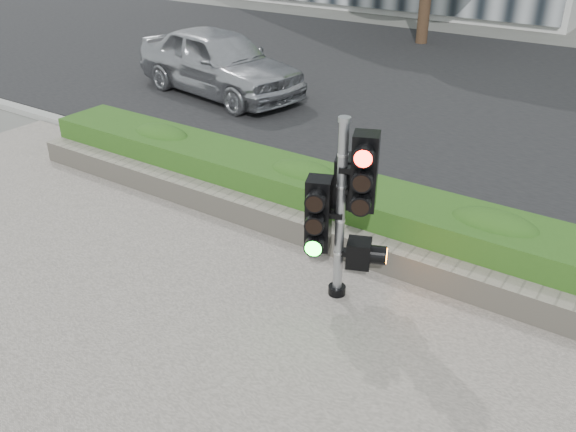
% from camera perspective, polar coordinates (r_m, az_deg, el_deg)
% --- Properties ---
extents(ground, '(120.00, 120.00, 0.00)m').
position_cam_1_polar(ground, '(6.60, -1.85, -11.30)').
color(ground, '#51514C').
rests_on(ground, ground).
extents(road, '(60.00, 13.00, 0.02)m').
position_cam_1_polar(road, '(15.02, 21.45, 9.86)').
color(road, black).
rests_on(road, ground).
extents(curb, '(60.00, 0.25, 0.12)m').
position_cam_1_polar(curb, '(8.88, 10.13, -0.16)').
color(curb, gray).
rests_on(curb, ground).
extents(stone_wall, '(12.00, 0.32, 0.34)m').
position_cam_1_polar(stone_wall, '(7.82, 6.31, -2.81)').
color(stone_wall, gray).
rests_on(stone_wall, sidewalk).
extents(hedge, '(12.00, 1.00, 0.68)m').
position_cam_1_polar(hedge, '(8.25, 8.54, 0.13)').
color(hedge, '#4C8228').
rests_on(hedge, sidewalk).
extents(traffic_signal, '(0.79, 0.70, 2.16)m').
position_cam_1_polar(traffic_signal, '(6.63, 5.25, 1.36)').
color(traffic_signal, black).
rests_on(traffic_signal, sidewalk).
extents(car_silver, '(4.71, 2.57, 1.52)m').
position_cam_1_polar(car_silver, '(14.52, -6.48, 14.16)').
color(car_silver, '#A2A4A9').
rests_on(car_silver, road).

